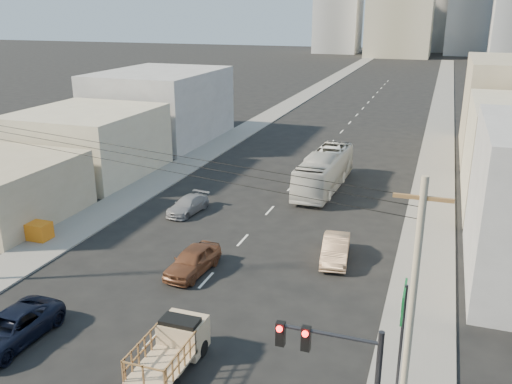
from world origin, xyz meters
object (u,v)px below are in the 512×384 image
Objects in this scene: flatbed_pickup at (172,346)px; utility_pole at (411,317)px; navy_pickup at (11,328)px; sedan_tan at (335,249)px; traffic_signal at (342,381)px; crate_stack at (37,231)px; sedan_grey at (188,205)px; green_sign at (403,315)px; sedan_brown at (193,260)px; city_bus at (324,171)px.

utility_pole is at bearing -7.35° from flatbed_pickup.
navy_pickup is 18.41m from sedan_tan.
traffic_signal is 0.60× the size of utility_pole.
crate_stack is (-6.96, 10.03, -0.04)m from navy_pickup.
sedan_grey is at bearing 90.84° from navy_pickup.
sedan_tan is at bearing 101.33° from traffic_signal.
sedan_tan is 15.54m from utility_pole.
crate_stack is (-24.16, 8.02, -3.05)m from green_sign.
flatbed_pickup is at bearing -65.18° from sedan_brown.
sedan_brown is 9.99m from sedan_grey.
city_bus is (8.78, 27.23, 0.85)m from navy_pickup.
utility_pole is at bearing -39.96° from sedan_grey.
sedan_tan is (12.50, 13.52, 0.01)m from navy_pickup.
sedan_tan reaches higher than sedan_grey.
traffic_signal reaches higher than navy_pickup.
flatbed_pickup is at bearing 154.55° from traffic_signal.
green_sign is 0.50× the size of utility_pole.
green_sign is at bearing -18.37° from crate_stack.
sedan_grey is (-12.22, 4.51, -0.13)m from sedan_tan.
sedan_tan is (4.56, 12.77, -0.36)m from flatbed_pickup.
utility_pole is (8.75, -27.73, 3.60)m from city_bus.
sedan_grey is (-7.65, 17.29, -0.48)m from flatbed_pickup.
navy_pickup is 10.40m from sedan_brown.
sedan_grey is 0.42× the size of utility_pole.
navy_pickup is 1.18× the size of sedan_tan.
city_bus reaches higher than flatbed_pickup.
flatbed_pickup reaches higher than sedan_brown.
navy_pickup reaches higher than crate_stack.
green_sign reaches higher than sedan_grey.
city_bus is at bearing 82.95° from sedan_brown.
utility_pole reaches higher than sedan_brown.
utility_pole is (12.63, -9.67, 4.42)m from sedan_brown.
sedan_brown is at bearing 109.76° from flatbed_pickup.
flatbed_pickup is 26.51m from city_bus.
utility_pole is 27.04m from crate_stack.
traffic_signal is at bearing -124.61° from utility_pole.
flatbed_pickup is 1.05× the size of sedan_grey.
city_bus is at bearing 108.45° from green_sign.
city_bus is 29.30m from utility_pole.
traffic_signal reaches higher than city_bus.
sedan_tan is 2.48× the size of crate_stack.
crate_stack is at bearing 148.07° from flatbed_pickup.
flatbed_pickup is 0.73× the size of traffic_signal.
flatbed_pickup is 9.72m from green_sign.
crate_stack is at bearing -176.91° from sedan_tan.
flatbed_pickup is 9.21m from traffic_signal.
sedan_grey is at bearing 132.96° from utility_pole.
utility_pole is 5.56× the size of crate_stack.
green_sign is 2.78× the size of crate_stack.
crate_stack is at bearing -130.45° from city_bus.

